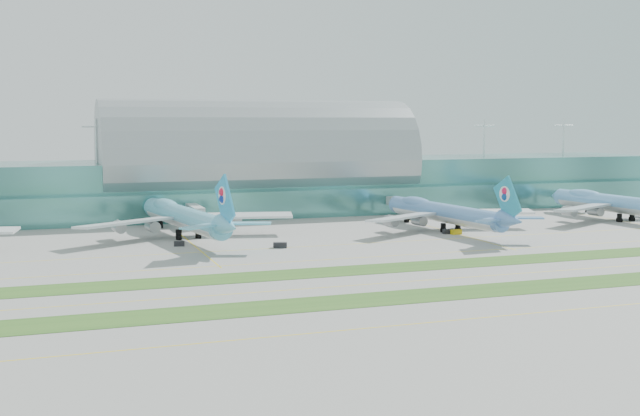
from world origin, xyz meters
name	(u,v)px	position (x,y,z in m)	size (l,w,h in m)	color
ground	(395,269)	(0.00, 0.00, 0.00)	(700.00, 700.00, 0.00)	gray
terminal	(258,175)	(0.01, 128.79, 14.23)	(340.00, 69.10, 36.00)	#3D7A75
grass_strip_near	(452,293)	(0.00, -28.00, 0.04)	(420.00, 12.00, 0.08)	#2D591E
grass_strip_far	(392,268)	(0.00, 2.00, 0.04)	(420.00, 12.00, 0.08)	#2D591E
taxiline_a	(505,316)	(0.00, -48.00, 0.01)	(420.00, 0.35, 0.01)	yellow
taxiline_b	(421,280)	(0.00, -14.00, 0.01)	(420.00, 0.35, 0.01)	yellow
taxiline_c	(367,257)	(0.00, 18.00, 0.01)	(420.00, 0.35, 0.01)	yellow
taxiline_d	(337,245)	(0.00, 40.00, 0.01)	(420.00, 0.35, 0.01)	yellow
airliner_b	(183,216)	(-38.80, 69.34, 6.56)	(67.14, 76.98, 21.25)	#61B9D6
airliner_c	(443,211)	(43.02, 57.79, 6.05)	(62.30, 71.22, 19.62)	#5D8FCE
airliner_d	(617,203)	(113.50, 60.91, 6.22)	(64.33, 73.33, 20.17)	#6BAFEC
gse_c	(179,244)	(-42.90, 52.33, 0.69)	(2.96, 1.59, 1.38)	black
gse_d	(280,245)	(-16.82, 40.28, 0.75)	(3.81, 1.91, 1.49)	black
gse_e	(456,232)	(42.34, 47.78, 0.74)	(3.30, 1.62, 1.49)	#C4A30B
gse_f	(448,232)	(40.56, 49.64, 0.71)	(3.40, 1.79, 1.43)	black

